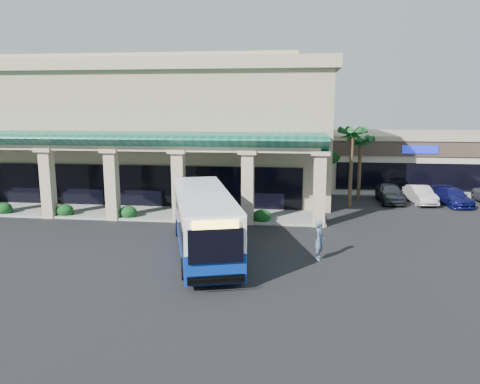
# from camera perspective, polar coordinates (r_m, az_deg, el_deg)

# --- Properties ---
(ground) EXTENTS (110.00, 110.00, 0.00)m
(ground) POSITION_cam_1_polar(r_m,az_deg,el_deg) (25.44, -3.75, -6.64)
(ground) COLOR black
(main_building) EXTENTS (30.80, 14.80, 11.35)m
(main_building) POSITION_cam_1_polar(r_m,az_deg,el_deg) (41.88, -10.52, 7.81)
(main_building) COLOR tan
(main_building) RESTS_ON ground
(arcade) EXTENTS (30.00, 6.20, 5.70)m
(arcade) POSITION_cam_1_polar(r_m,az_deg,el_deg) (33.51, -15.12, 2.16)
(arcade) COLOR #0E5846
(arcade) RESTS_ON ground
(strip_mall) EXTENTS (22.50, 12.50, 4.90)m
(strip_mall) POSITION_cam_1_polar(r_m,az_deg,el_deg) (49.93, 22.70, 3.86)
(strip_mall) COLOR beige
(strip_mall) RESTS_ON ground
(palm_0) EXTENTS (2.40, 2.40, 6.60)m
(palm_0) POSITION_cam_1_polar(r_m,az_deg,el_deg) (35.32, 13.39, 3.38)
(palm_0) COLOR #114018
(palm_0) RESTS_ON ground
(palm_1) EXTENTS (2.40, 2.40, 5.80)m
(palm_1) POSITION_cam_1_polar(r_m,az_deg,el_deg) (38.44, 14.38, 3.29)
(palm_1) COLOR #114018
(palm_1) RESTS_ON ground
(broadleaf_tree) EXTENTS (2.60, 2.60, 4.81)m
(broadleaf_tree) POSITION_cam_1_polar(r_m,az_deg,el_deg) (43.25, 10.92, 3.53)
(broadleaf_tree) COLOR #0C3912
(broadleaf_tree) RESTS_ON ground
(transit_bus) EXTENTS (5.81, 11.59, 3.16)m
(transit_bus) POSITION_cam_1_polar(r_m,az_deg,el_deg) (24.09, -4.47, -3.72)
(transit_bus) COLOR #0A32A4
(transit_bus) RESTS_ON ground
(pedestrian) EXTENTS (0.63, 0.82, 1.98)m
(pedestrian) POSITION_cam_1_polar(r_m,az_deg,el_deg) (23.35, 9.67, -5.80)
(pedestrian) COLOR slate
(pedestrian) RESTS_ON ground
(car_silver) EXTENTS (1.84, 4.42, 1.50)m
(car_silver) POSITION_cam_1_polar(r_m,az_deg,el_deg) (38.48, 17.81, -0.12)
(car_silver) COLOR #25292E
(car_silver) RESTS_ON ground
(car_white) EXTENTS (1.94, 4.32, 1.37)m
(car_white) POSITION_cam_1_polar(r_m,az_deg,el_deg) (38.93, 21.09, -0.30)
(car_white) COLOR silver
(car_white) RESTS_ON ground
(car_red) EXTENTS (2.35, 4.60, 1.28)m
(car_red) POSITION_cam_1_polar(r_m,az_deg,el_deg) (39.26, 24.54, -0.53)
(car_red) COLOR #0F1255
(car_red) RESTS_ON ground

